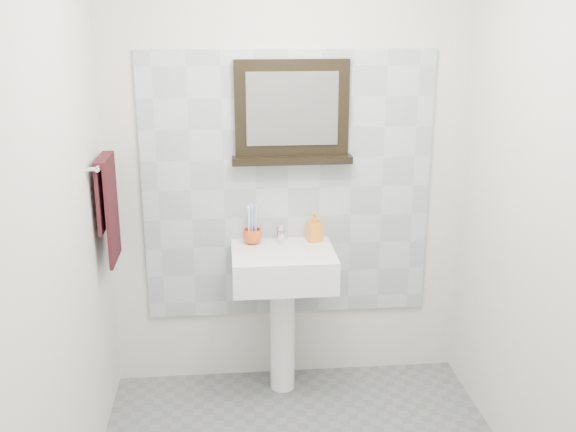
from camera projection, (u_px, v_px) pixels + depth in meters
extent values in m
cube|color=silver|center=(288.00, 170.00, 3.72)|extent=(2.00, 0.01, 2.50)
cube|color=silver|center=(373.00, 374.00, 1.63)|extent=(2.00, 0.01, 2.50)
cube|color=silver|center=(56.00, 239.00, 2.59)|extent=(0.01, 2.20, 2.50)
cube|color=silver|center=(555.00, 224.00, 2.77)|extent=(0.01, 2.20, 2.50)
cube|color=#A5AFB3|center=(288.00, 188.00, 3.74)|extent=(1.60, 0.02, 1.50)
cylinder|color=white|center=(282.00, 334.00, 3.81)|extent=(0.14, 0.14, 0.68)
cube|color=white|center=(283.00, 267.00, 3.63)|extent=(0.55, 0.44, 0.18)
cylinder|color=silver|center=(283.00, 255.00, 3.59)|extent=(0.32, 0.32, 0.02)
cylinder|color=#4C4C4F|center=(283.00, 253.00, 3.59)|extent=(0.04, 0.04, 0.00)
cylinder|color=silver|center=(281.00, 234.00, 3.73)|extent=(0.04, 0.04, 0.09)
cylinder|color=silver|center=(281.00, 233.00, 3.69)|extent=(0.02, 0.10, 0.02)
cube|color=silver|center=(280.00, 225.00, 3.73)|extent=(0.02, 0.07, 0.01)
imported|color=#D64E19|center=(252.00, 236.00, 3.71)|extent=(0.14, 0.14, 0.08)
cylinder|color=white|center=(249.00, 226.00, 3.68)|extent=(0.01, 0.01, 0.19)
cube|color=white|center=(249.00, 208.00, 3.65)|extent=(0.01, 0.01, 0.03)
cylinder|color=#6885EE|center=(255.00, 226.00, 3.68)|extent=(0.01, 0.01, 0.19)
cube|color=#6885EE|center=(255.00, 208.00, 3.65)|extent=(0.01, 0.01, 0.03)
cylinder|color=white|center=(252.00, 224.00, 3.71)|extent=(0.01, 0.01, 0.19)
cube|color=white|center=(252.00, 207.00, 3.68)|extent=(0.01, 0.01, 0.03)
cylinder|color=#6885EE|center=(250.00, 225.00, 3.70)|extent=(0.01, 0.01, 0.19)
cube|color=#6885EE|center=(250.00, 207.00, 3.67)|extent=(0.01, 0.01, 0.03)
cylinder|color=white|center=(256.00, 225.00, 3.70)|extent=(0.01, 0.01, 0.19)
cube|color=white|center=(256.00, 207.00, 3.67)|extent=(0.01, 0.01, 0.03)
imported|color=orange|center=(314.00, 227.00, 3.74)|extent=(0.09, 0.09, 0.16)
cube|color=black|center=(292.00, 108.00, 3.59)|extent=(0.61, 0.06, 0.51)
cube|color=#99999E|center=(292.00, 109.00, 3.56)|extent=(0.49, 0.01, 0.39)
cube|color=black|center=(292.00, 160.00, 3.65)|extent=(0.65, 0.11, 0.04)
cylinder|color=silver|center=(104.00, 161.00, 3.35)|extent=(0.03, 0.40, 0.03)
cylinder|color=silver|center=(91.00, 169.00, 3.17)|extent=(0.05, 0.02, 0.02)
cylinder|color=silver|center=(104.00, 153.00, 3.53)|extent=(0.05, 0.02, 0.02)
cube|color=black|center=(112.00, 212.00, 3.43)|extent=(0.02, 0.30, 0.52)
cube|color=black|center=(103.00, 195.00, 3.40)|extent=(0.02, 0.30, 0.34)
cube|color=black|center=(104.00, 160.00, 3.35)|extent=(0.06, 0.30, 0.03)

